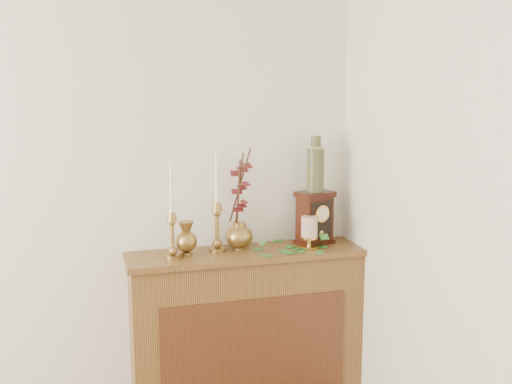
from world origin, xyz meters
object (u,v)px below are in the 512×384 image
object	(u,v)px
ginger_jar	(240,203)
bud_vase	(186,239)
ceramic_vase	(315,167)
mantel_clock	(315,218)
candlestick_left	(172,228)
candlestick_center	(217,219)

from	to	relation	value
ginger_jar	bud_vase	bearing A→B (deg)	-163.77
bud_vase	ceramic_vase	distance (m)	0.78
bud_vase	mantel_clock	distance (m)	0.71
mantel_clock	ceramic_vase	world-z (taller)	ceramic_vase
candlestick_left	mantel_clock	bearing A→B (deg)	6.27
candlestick_left	bud_vase	size ratio (longest dim) A/B	2.73
candlestick_center	ceramic_vase	bearing A→B (deg)	2.10
candlestick_center	mantel_clock	world-z (taller)	candlestick_center
bud_vase	candlestick_left	bearing A→B (deg)	-154.52
candlestick_center	ceramic_vase	distance (m)	0.59
candlestick_left	ceramic_vase	world-z (taller)	ceramic_vase
candlestick_left	bud_vase	world-z (taller)	candlestick_left
candlestick_center	ceramic_vase	size ratio (longest dim) A/B	1.78
candlestick_left	candlestick_center	size ratio (longest dim) A/B	0.91
candlestick_center	ginger_jar	bearing A→B (deg)	21.82
mantel_clock	bud_vase	bearing A→B (deg)	166.92
ginger_jar	mantel_clock	distance (m)	0.42
candlestick_left	ginger_jar	xyz separation A→B (m)	(0.37, 0.12, 0.08)
candlestick_left	ginger_jar	size ratio (longest dim) A/B	0.90
candlestick_left	ceramic_vase	distance (m)	0.82
bud_vase	ceramic_vase	bearing A→B (deg)	4.30
candlestick_left	bud_vase	distance (m)	0.11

